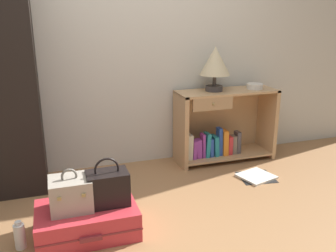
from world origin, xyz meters
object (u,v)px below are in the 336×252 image
Objects in this scene: suitcase_large at (87,220)px; open_book_on_floor at (256,176)px; train_case at (71,194)px; table_lamp at (215,62)px; bookshelf at (221,127)px; bowl at (255,86)px; handbag at (108,188)px; bottle at (20,236)px.

open_book_on_floor is (1.58, 0.43, -0.09)m from suitcase_large.
table_lamp is at bearing 32.98° from train_case.
bookshelf is 1.82m from train_case.
bowl is 0.48× the size of handbag.
open_book_on_floor is (-0.22, -0.49, -0.74)m from bowl.
bowl is (0.43, -0.04, -0.25)m from table_lamp.
bookshelf is 5.28× the size of bottle.
suitcase_large reaches higher than bottle.
table_lamp is at bearing 176.14° from bookshelf.
handbag is 0.95× the size of open_book_on_floor.
handbag is at bearing -150.90° from bowl.
bottle is at bearing -175.52° from suitcase_large.
table_lamp is 2.24m from bottle.
table_lamp is at bearing 111.90° from open_book_on_floor.
table_lamp reaches higher than open_book_on_floor.
bowl is at bearing 27.02° from suitcase_large.
bookshelf reaches higher than bottle.
bowl is 0.46× the size of open_book_on_floor.
train_case reaches higher than open_book_on_floor.
table_lamp reaches higher than bowl.
bookshelf is 3.48× the size of train_case.
bookshelf is 1.49× the size of suitcase_large.
bowl is 2.12m from suitcase_large.
handbag is (-1.65, -0.92, -0.43)m from bowl.
suitcase_large reaches higher than open_book_on_floor.
suitcase_large is at bearing -179.62° from handbag.
bowl is 0.24× the size of suitcase_large.
train_case is 0.81× the size of open_book_on_floor.
bowl is 2.14m from train_case.
suitcase_large is 1.64m from open_book_on_floor.
open_book_on_floor is at bearing -68.10° from table_lamp.
train_case is at bearing -147.02° from table_lamp.
bowl is at bearing -4.98° from table_lamp.
bookshelf is 6.22× the size of bowl.
train_case is (-1.55, -0.94, -0.03)m from bookshelf.
suitcase_large is (-1.46, -0.95, -0.24)m from bookshelf.
table_lamp reaches higher than train_case.
handbag is (0.15, 0.00, 0.22)m from suitcase_large.
bookshelf is at bearing -3.86° from table_lamp.
open_book_on_floor is at bearing 12.93° from bottle.
bottle is at bearing -167.07° from open_book_on_floor.
suitcase_large is at bearing -145.11° from table_lamp.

